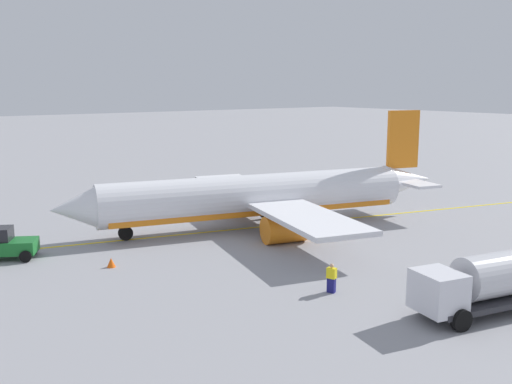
% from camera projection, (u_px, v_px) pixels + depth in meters
% --- Properties ---
extents(ground_plane, '(400.00, 400.00, 0.00)m').
position_uv_depth(ground_plane, '(256.00, 227.00, 48.66)').
color(ground_plane, '#939399').
extents(airplane, '(33.44, 26.86, 9.46)m').
position_uv_depth(airplane, '(262.00, 197.00, 48.40)').
color(airplane, white).
rests_on(airplane, ground).
extents(fuel_tanker, '(9.92, 4.49, 3.15)m').
position_uv_depth(fuel_tanker, '(494.00, 280.00, 30.26)').
color(fuel_tanker, '#2D2D33').
rests_on(fuel_tanker, ground).
extents(pushback_tug, '(4.12, 3.65, 2.20)m').
position_uv_depth(pushback_tug, '(7.00, 244.00, 39.71)').
color(pushback_tug, '#196B28').
rests_on(pushback_tug, ground).
extents(refueling_worker, '(0.53, 0.62, 1.71)m').
position_uv_depth(refueling_worker, '(332.00, 279.00, 33.26)').
color(refueling_worker, navy).
rests_on(refueling_worker, ground).
extents(safety_cone_nose, '(0.57, 0.57, 0.64)m').
position_uv_depth(safety_cone_nose, '(94.00, 217.00, 51.25)').
color(safety_cone_nose, '#F2590F').
rests_on(safety_cone_nose, ground).
extents(safety_cone_wingtip, '(0.57, 0.57, 0.63)m').
position_uv_depth(safety_cone_wingtip, '(111.00, 262.00, 37.98)').
color(safety_cone_wingtip, '#F2590F').
rests_on(safety_cone_wingtip, ground).
extents(taxi_line_marking, '(83.18, 21.42, 0.01)m').
position_uv_depth(taxi_line_marking, '(256.00, 227.00, 48.66)').
color(taxi_line_marking, yellow).
rests_on(taxi_line_marking, ground).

